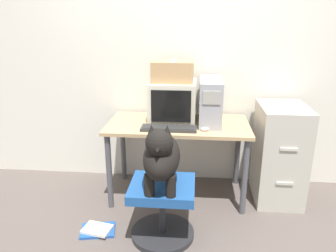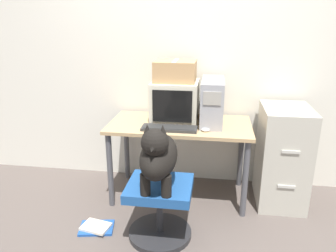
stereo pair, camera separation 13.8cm
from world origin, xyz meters
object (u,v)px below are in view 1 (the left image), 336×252
at_px(pc_tower, 210,101).
at_px(crt_monitor, 173,101).
at_px(filing_cabinet, 279,154).
at_px(keyboard, 169,128).
at_px(office_chair, 162,207).
at_px(book_stack_floor, 98,230).
at_px(dog, 161,155).
at_px(cardboard_box, 173,71).

bearing_deg(pc_tower, crt_monitor, 171.80).
relative_size(crt_monitor, filing_cabinet, 0.47).
xyz_separation_m(pc_tower, keyboard, (-0.34, -0.24, -0.18)).
bearing_deg(office_chair, filing_cabinet, 34.00).
xyz_separation_m(keyboard, book_stack_floor, (-0.52, -0.45, -0.71)).
relative_size(keyboard, filing_cabinet, 0.53).
height_order(pc_tower, book_stack_floor, pc_tower).
distance_m(pc_tower, office_chair, 1.02).
height_order(crt_monitor, dog, crt_monitor).
distance_m(crt_monitor, keyboard, 0.33).
height_order(keyboard, office_chair, keyboard).
bearing_deg(dog, cardboard_box, 88.70).
bearing_deg(cardboard_box, pc_tower, -8.85).
relative_size(crt_monitor, office_chair, 0.85).
bearing_deg(filing_cabinet, crt_monitor, 175.54).
bearing_deg(keyboard, cardboard_box, 88.07).
distance_m(filing_cabinet, book_stack_floor, 1.70).
bearing_deg(keyboard, book_stack_floor, -138.98).
bearing_deg(filing_cabinet, pc_tower, 177.52).
height_order(cardboard_box, book_stack_floor, cardboard_box).
bearing_deg(crt_monitor, pc_tower, -8.20).
xyz_separation_m(office_chair, filing_cabinet, (0.99, 0.67, 0.19)).
bearing_deg(pc_tower, dog, -115.41).
xyz_separation_m(pc_tower, cardboard_box, (-0.33, 0.05, 0.25)).
relative_size(filing_cabinet, cardboard_box, 2.45).
height_order(crt_monitor, keyboard, crt_monitor).
height_order(dog, filing_cabinet, dog).
height_order(office_chair, filing_cabinet, filing_cabinet).
relative_size(dog, book_stack_floor, 1.84).
bearing_deg(cardboard_box, dog, -91.30).
xyz_separation_m(pc_tower, office_chair, (-0.35, -0.69, -0.65)).
relative_size(crt_monitor, dog, 0.76).
bearing_deg(office_chair, crt_monitor, 88.61).
relative_size(crt_monitor, keyboard, 0.89).
distance_m(pc_tower, book_stack_floor, 1.42).
relative_size(dog, cardboard_box, 1.51).
bearing_deg(book_stack_floor, keyboard, 41.02).
xyz_separation_m(crt_monitor, pc_tower, (0.33, -0.05, 0.02)).
xyz_separation_m(crt_monitor, cardboard_box, (-0.00, 0.00, 0.27)).
bearing_deg(crt_monitor, office_chair, -91.39).
bearing_deg(dog, office_chair, 90.00).
bearing_deg(dog, pc_tower, 64.59).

